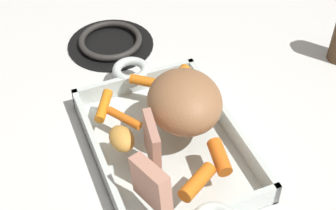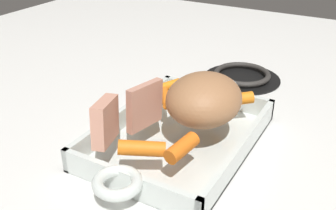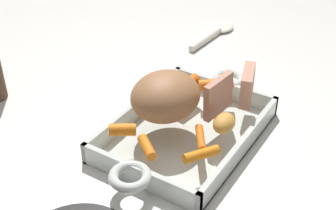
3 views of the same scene
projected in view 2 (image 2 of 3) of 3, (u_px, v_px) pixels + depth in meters
name	position (u px, v px, depth m)	size (l,w,h in m)	color
ground_plane	(179.00, 142.00, 0.70)	(1.97, 1.97, 0.00)	silver
roasting_dish	(179.00, 135.00, 0.69)	(0.44, 0.24, 0.05)	silver
pork_roast	(204.00, 99.00, 0.65)	(0.14, 0.12, 0.09)	#9E6B44
roast_slice_thick	(145.00, 106.00, 0.65)	(0.01, 0.08, 0.08)	tan
roast_slice_thin	(105.00, 122.00, 0.61)	(0.02, 0.07, 0.07)	tan
baby_carrot_center_right	(165.00, 98.00, 0.74)	(0.01, 0.01, 0.07)	orange
baby_carrot_center_left	(165.00, 87.00, 0.78)	(0.02, 0.02, 0.06)	orange
baby_carrot_long	(240.00, 99.00, 0.73)	(0.02, 0.02, 0.05)	orange
baby_carrot_southwest	(182.00, 148.00, 0.58)	(0.02, 0.02, 0.06)	orange
baby_carrot_northeast	(142.00, 148.00, 0.58)	(0.02, 0.02, 0.07)	orange
baby_carrot_northwest	(212.00, 90.00, 0.77)	(0.02, 0.02, 0.05)	orange
potato_whole	(142.00, 101.00, 0.71)	(0.05, 0.04, 0.03)	gold
stove_burner_rear	(241.00, 76.00, 0.94)	(0.18, 0.18, 0.02)	black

